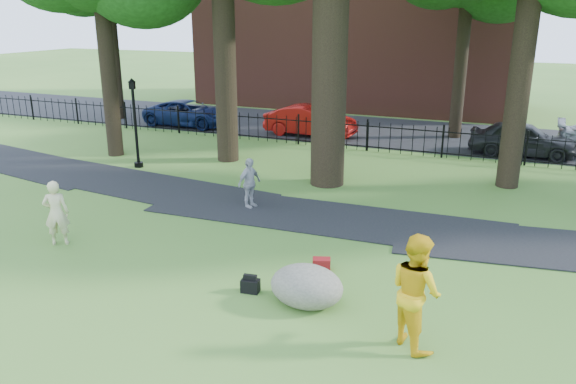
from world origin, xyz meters
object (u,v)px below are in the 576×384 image
at_px(woman, 56,213).
at_px(boulder, 307,284).
at_px(lamppost, 135,124).
at_px(man, 416,291).
at_px(red_sedan, 310,121).

bearing_deg(woman, boulder, 142.53).
height_order(boulder, lamppost, lamppost).
relative_size(man, lamppost, 0.63).
bearing_deg(lamppost, man, -56.90).
bearing_deg(boulder, woman, 176.30).
relative_size(boulder, lamppost, 0.45).
distance_m(woman, lamppost, 7.18).
height_order(lamppost, red_sedan, lamppost).
bearing_deg(red_sedan, man, -151.59).
xyz_separation_m(man, red_sedan, (-7.51, 15.17, -0.32)).
distance_m(woman, red_sedan, 14.19).
bearing_deg(woman, man, 139.48).
xyz_separation_m(boulder, red_sedan, (-5.35, 14.56, 0.26)).
height_order(woman, boulder, woman).
bearing_deg(boulder, man, -15.77).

